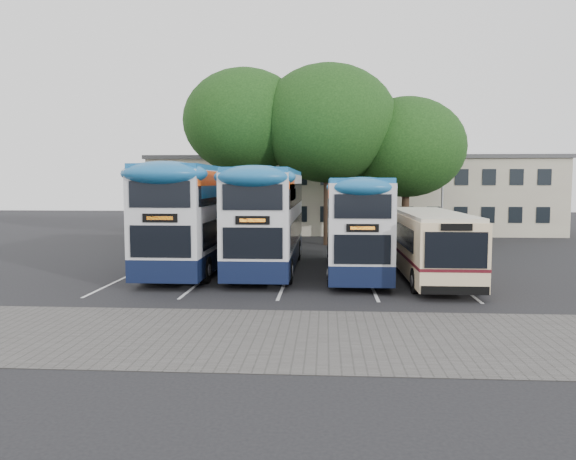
# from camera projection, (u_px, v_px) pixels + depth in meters

# --- Properties ---
(ground) EXTENTS (120.00, 120.00, 0.00)m
(ground) POSITION_uv_depth(u_px,v_px,m) (384.00, 299.00, 19.76)
(ground) COLOR black
(ground) RESTS_ON ground
(paving_strip) EXTENTS (40.00, 6.00, 0.01)m
(paving_strip) POSITION_uv_depth(u_px,v_px,m) (328.00, 337.00, 14.92)
(paving_strip) COLOR #595654
(paving_strip) RESTS_ON ground
(bay_lines) EXTENTS (14.12, 11.00, 0.01)m
(bay_lines) POSITION_uv_depth(u_px,v_px,m) (288.00, 275.00, 24.98)
(bay_lines) COLOR silver
(bay_lines) RESTS_ON ground
(depot_building) EXTENTS (32.40, 8.40, 6.20)m
(depot_building) POSITION_uv_depth(u_px,v_px,m) (351.00, 194.00, 46.32)
(depot_building) COLOR #B3A390
(depot_building) RESTS_ON ground
(lamp_post) EXTENTS (0.25, 1.05, 9.06)m
(lamp_post) POSITION_uv_depth(u_px,v_px,m) (443.00, 168.00, 38.78)
(lamp_post) COLOR gray
(lamp_post) RESTS_ON ground
(tree_left) EXTENTS (8.13, 8.13, 11.61)m
(tree_left) POSITION_uv_depth(u_px,v_px,m) (245.00, 121.00, 37.14)
(tree_left) COLOR black
(tree_left) RESTS_ON ground
(tree_mid) EXTENTS (8.99, 8.99, 11.73)m
(tree_mid) POSITION_uv_depth(u_px,v_px,m) (328.00, 124.00, 36.31)
(tree_mid) COLOR black
(tree_mid) RESTS_ON ground
(tree_right) EXTENTS (7.73, 7.73, 9.71)m
(tree_right) POSITION_uv_depth(u_px,v_px,m) (406.00, 147.00, 36.91)
(tree_right) COLOR black
(tree_right) RESTS_ON ground
(bus_dd_left) EXTENTS (2.81, 11.58, 4.83)m
(bus_dd_left) POSITION_uv_depth(u_px,v_px,m) (196.00, 213.00, 26.60)
(bus_dd_left) COLOR black
(bus_dd_left) RESTS_ON ground
(bus_dd_mid) EXTENTS (2.73, 11.25, 4.69)m
(bus_dd_mid) POSITION_uv_depth(u_px,v_px,m) (268.00, 215.00, 26.38)
(bus_dd_mid) COLOR black
(bus_dd_mid) RESTS_ON ground
(bus_dd_right) EXTENTS (2.49, 10.27, 4.28)m
(bus_dd_right) POSITION_uv_depth(u_px,v_px,m) (355.00, 221.00, 25.31)
(bus_dd_right) COLOR black
(bus_dd_right) RESTS_ON ground
(bus_single) EXTENTS (2.45, 9.64, 2.87)m
(bus_single) POSITION_uv_depth(u_px,v_px,m) (429.00, 241.00, 23.92)
(bus_single) COLOR beige
(bus_single) RESTS_ON ground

